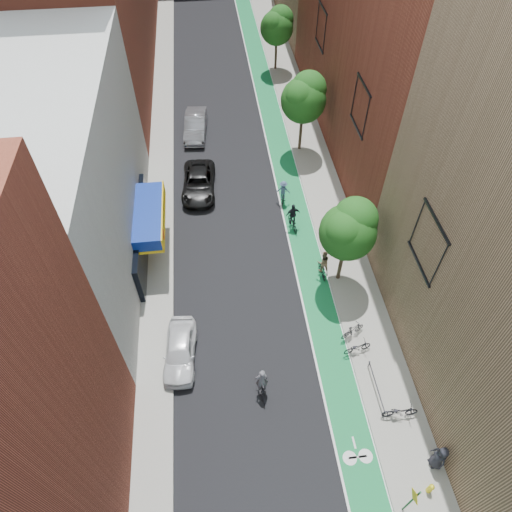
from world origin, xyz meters
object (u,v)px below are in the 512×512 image
object	(u,v)px
parked_car_black	(199,183)
cyclist_lead	(262,385)
parked_car_white	(180,351)
fire_hydrant	(430,488)
cyclist_lane_mid	(293,219)
cyclist_lane_far	(283,193)
parked_car_silver	(195,125)
cyclist_lane_near	(323,265)
pedestrian	(439,457)

from	to	relation	value
parked_car_black	cyclist_lead	xyz separation A→B (m)	(2.73, -16.84, 0.03)
parked_car_white	fire_hydrant	distance (m)	14.15
cyclist_lane_mid	cyclist_lane_far	size ratio (longest dim) A/B	1.09
parked_car_silver	parked_car_black	bearing A→B (deg)	-84.54
parked_car_black	parked_car_silver	xyz separation A→B (m)	(0.00, 7.64, 0.10)
parked_car_silver	cyclist_lane_near	bearing A→B (deg)	-60.17
cyclist_lead	fire_hydrant	distance (m)	9.18
cyclist_lane_mid	fire_hydrant	world-z (taller)	cyclist_lane_mid
parked_car_black	cyclist_lane_far	bearing A→B (deg)	-14.40
parked_car_white	pedestrian	world-z (taller)	pedestrian
pedestrian	parked_car_black	bearing A→B (deg)	-158.87
cyclist_lane_mid	parked_car_silver	bearing A→B (deg)	-72.01
fire_hydrant	cyclist_lane_near	bearing A→B (deg)	99.32
cyclist_lead	cyclist_lane_near	bearing A→B (deg)	-125.46
parked_car_black	parked_car_silver	world-z (taller)	parked_car_silver
parked_car_black	cyclist_lane_near	world-z (taller)	cyclist_lane_near
parked_car_silver	pedestrian	world-z (taller)	pedestrian
parked_car_black	cyclist_lane_near	xyz separation A→B (m)	(7.64, -9.22, 0.18)
cyclist_lead	pedestrian	bearing A→B (deg)	146.45
parked_car_silver	cyclist_lane_mid	world-z (taller)	cyclist_lane_mid
cyclist_lead	cyclist_lane_far	distance (m)	15.19
parked_car_silver	cyclist_lane_near	distance (m)	18.51
cyclist_lead	pedestrian	xyz separation A→B (m)	(7.81, -4.67, 0.30)
parked_car_silver	pedestrian	xyz separation A→B (m)	(10.54, -29.15, 0.24)
parked_car_silver	cyclist_lane_far	distance (m)	11.51
parked_car_silver	cyclist_lane_far	xyz separation A→B (m)	(6.20, -9.70, 0.04)
cyclist_lane_near	pedestrian	world-z (taller)	cyclist_lane_near
parked_car_silver	cyclist_lead	world-z (taller)	cyclist_lead
cyclist_lane_far	pedestrian	bearing A→B (deg)	116.90
cyclist_lane_mid	fire_hydrant	distance (m)	18.21
parked_car_white	parked_car_black	xyz separation A→B (m)	(1.55, 14.25, 0.00)
parked_car_silver	cyclist_lane_far	world-z (taller)	cyclist_lane_far
parked_car_black	cyclist_lead	bearing A→B (deg)	-76.83
parked_car_white	cyclist_lane_far	size ratio (longest dim) A/B	2.24
parked_car_black	fire_hydrant	bearing A→B (deg)	-62.56
parked_car_black	cyclist_lane_near	distance (m)	11.98
parked_car_white	cyclist_lead	world-z (taller)	cyclist_lead
fire_hydrant	parked_car_white	bearing A→B (deg)	143.61
parked_car_white	cyclist_lead	distance (m)	5.00
parked_car_silver	pedestrian	distance (m)	31.00
cyclist_lead	fire_hydrant	size ratio (longest dim) A/B	2.97
parked_car_black	fire_hydrant	xyz separation A→B (m)	(9.84, -22.65, -0.19)
fire_hydrant	cyclist_lead	bearing A→B (deg)	140.76
cyclist_lane_mid	cyclist_lane_far	bearing A→B (deg)	-93.89
cyclist_lane_far	cyclist_lane_near	bearing A→B (deg)	115.65
parked_car_silver	cyclist_lane_near	size ratio (longest dim) A/B	2.45
parked_car_white	parked_car_black	world-z (taller)	parked_car_black
parked_car_silver	cyclist_lane_far	bearing A→B (deg)	-51.94
parked_car_white	pedestrian	bearing A→B (deg)	-26.10
parked_car_white	pedestrian	size ratio (longest dim) A/B	2.34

